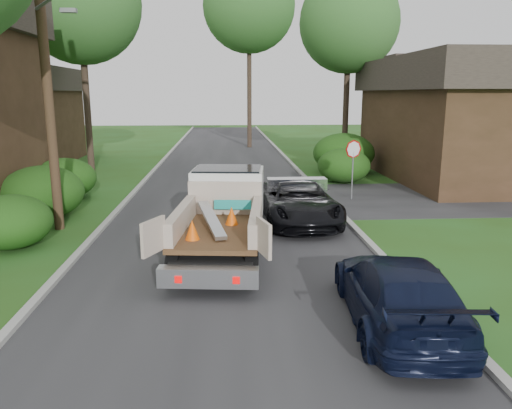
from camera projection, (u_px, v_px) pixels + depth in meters
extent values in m
plane|color=#2A4C15|center=(230.00, 281.00, 11.78)|extent=(120.00, 120.00, 0.00)
cube|color=#28282B|center=(227.00, 196.00, 21.52)|extent=(8.00, 90.00, 0.02)
cube|color=#28282B|center=(508.00, 197.00, 21.30)|extent=(16.00, 7.00, 0.02)
cube|color=#9E9E99|center=(131.00, 196.00, 21.26)|extent=(0.20, 90.00, 0.12)
cube|color=#9E9E99|center=(321.00, 194.00, 21.77)|extent=(0.20, 90.00, 0.12)
cylinder|color=slate|center=(352.00, 176.00, 20.66)|extent=(0.06, 0.06, 2.00)
cylinder|color=#B20A0A|center=(353.00, 149.00, 20.42)|extent=(0.71, 0.32, 0.76)
cylinder|color=#382619|center=(46.00, 71.00, 15.22)|extent=(0.30, 0.30, 10.00)
cube|color=slate|center=(68.00, 10.00, 13.97)|extent=(0.45, 0.20, 0.12)
cube|color=#372616|center=(14.00, 127.00, 31.88)|extent=(7.00, 7.00, 4.50)
cube|color=#332B26|center=(9.00, 79.00, 31.24)|extent=(7.56, 7.56, 1.40)
cube|color=#332B26|center=(8.00, 68.00, 31.09)|extent=(1.05, 7.56, 0.20)
cube|color=#372616|center=(478.00, 135.00, 25.74)|extent=(9.00, 12.00, 4.50)
cube|color=#332B26|center=(484.00, 74.00, 25.08)|extent=(9.72, 12.96, 1.60)
cube|color=#332B26|center=(485.00, 57.00, 24.90)|extent=(9.72, 1.80, 0.20)
ellipsoid|color=#183A0D|center=(10.00, 222.00, 14.15)|extent=(2.34, 2.34, 1.53)
ellipsoid|color=#183A0D|center=(42.00, 192.00, 17.51)|extent=(2.86, 2.86, 1.87)
ellipsoid|color=#183A0D|center=(65.00, 178.00, 20.92)|extent=(2.60, 2.60, 1.70)
ellipsoid|color=#183A0D|center=(344.00, 166.00, 24.62)|extent=(2.60, 2.60, 1.70)
ellipsoid|color=#183A0D|center=(344.00, 153.00, 27.53)|extent=(3.38, 3.38, 2.21)
cylinder|color=#2D2119|center=(86.00, 90.00, 26.90)|extent=(0.36, 0.36, 9.00)
sphere|color=#286224|center=(80.00, 2.00, 25.92)|extent=(6.40, 6.40, 6.40)
cylinder|color=#2D2119|center=(346.00, 95.00, 30.81)|extent=(0.36, 0.36, 8.50)
sphere|color=#286224|center=(349.00, 22.00, 29.89)|extent=(6.00, 6.00, 6.00)
cylinder|color=#2D2119|center=(249.00, 79.00, 39.94)|extent=(0.36, 0.36, 11.00)
sphere|color=#286224|center=(249.00, 6.00, 38.74)|extent=(7.20, 7.20, 7.20)
cylinder|color=black|center=(198.00, 227.00, 14.89)|extent=(0.37, 0.87, 0.84)
cylinder|color=black|center=(257.00, 228.00, 14.82)|extent=(0.37, 0.87, 0.84)
cylinder|color=black|center=(174.00, 268.00, 11.41)|extent=(0.37, 0.87, 0.84)
cylinder|color=black|center=(252.00, 269.00, 11.35)|extent=(0.37, 0.87, 0.84)
cube|color=black|center=(222.00, 238.00, 13.17)|extent=(2.42, 5.60, 0.22)
cube|color=silver|center=(228.00, 193.00, 14.91)|extent=(2.22, 1.89, 1.45)
cube|color=black|center=(228.00, 176.00, 14.80)|extent=(2.07, 1.73, 0.52)
cube|color=#472D19|center=(219.00, 232.00, 12.46)|extent=(2.40, 3.57, 0.11)
cube|color=beige|center=(225.00, 198.00, 13.99)|extent=(2.06, 0.30, 0.94)
cube|color=beige|center=(181.00, 219.00, 12.42)|extent=(0.56, 3.19, 0.56)
cube|color=beige|center=(256.00, 220.00, 12.35)|extent=(0.56, 3.19, 0.56)
cube|color=silver|center=(208.00, 277.00, 10.58)|extent=(2.18, 0.55, 0.42)
cube|color=#B20505|center=(178.00, 280.00, 10.44)|extent=(0.15, 0.05, 0.15)
cube|color=#B20505|center=(236.00, 280.00, 10.40)|extent=(0.15, 0.05, 0.15)
cube|color=beige|center=(153.00, 236.00, 10.58)|extent=(0.44, 0.79, 0.75)
cube|color=beige|center=(264.00, 238.00, 10.49)|extent=(0.28, 0.84, 0.75)
cube|color=silver|center=(211.00, 219.00, 12.49)|extent=(0.78, 2.43, 0.43)
cone|color=#F2590A|center=(192.00, 230.00, 11.59)|extent=(0.37, 0.37, 0.47)
cone|color=#F2590A|center=(232.00, 216.00, 12.93)|extent=(0.37, 0.37, 0.47)
cube|color=#148C84|center=(233.00, 205.00, 13.78)|extent=(1.03, 0.20, 0.26)
imported|color=black|center=(298.00, 202.00, 17.03)|extent=(2.56, 5.25, 1.44)
imported|color=black|center=(398.00, 292.00, 9.40)|extent=(2.24, 4.76, 1.34)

